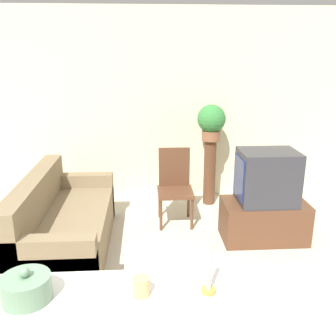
{
  "coord_description": "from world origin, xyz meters",
  "views": [
    {
      "loc": [
        0.18,
        -1.93,
        2.1
      ],
      "look_at": [
        0.42,
        2.07,
        0.85
      ],
      "focal_mm": 40.0,
      "sensor_mm": 36.0,
      "label": 1
    }
  ],
  "objects": [
    {
      "name": "wall_back",
      "position": [
        0.0,
        3.43,
        1.35
      ],
      "size": [
        9.0,
        0.06,
        2.7
      ],
      "color": "beige",
      "rests_on": "ground_plane"
    },
    {
      "name": "couch",
      "position": [
        -0.73,
        1.81,
        0.3
      ],
      "size": [
        0.84,
        1.87,
        0.85
      ],
      "color": "#847051",
      "rests_on": "ground_plane"
    },
    {
      "name": "wooden_chair",
      "position": [
        0.54,
        2.51,
        0.51
      ],
      "size": [
        0.44,
        0.44,
        0.94
      ],
      "color": "brown",
      "rests_on": "ground_plane"
    },
    {
      "name": "tv_stand",
      "position": [
        1.52,
        1.94,
        0.23
      ],
      "size": [
        0.96,
        0.52,
        0.47
      ],
      "color": "brown",
      "rests_on": "ground_plane"
    },
    {
      "name": "decorative_bowl",
      "position": [
        -0.39,
        -0.41,
        1.05
      ],
      "size": [
        0.23,
        0.23,
        0.17
      ],
      "color": "gray",
      "rests_on": "foreground_counter"
    },
    {
      "name": "potted_plant",
      "position": [
        1.07,
        3.06,
        1.2
      ],
      "size": [
        0.39,
        0.39,
        0.49
      ],
      "color": "#8E5B3D",
      "rests_on": "plant_stand"
    },
    {
      "name": "television",
      "position": [
        1.52,
        1.94,
        0.76
      ],
      "size": [
        0.64,
        0.49,
        0.6
      ],
      "color": "#333338",
      "rests_on": "tv_stand"
    },
    {
      "name": "candlestick",
      "position": [
        0.47,
        -0.41,
        1.08
      ],
      "size": [
        0.07,
        0.07,
        0.27
      ],
      "color": "#B7933D",
      "rests_on": "foreground_counter"
    },
    {
      "name": "candle_jar",
      "position": [
        0.14,
        -0.41,
        1.04
      ],
      "size": [
        0.08,
        0.08,
        0.09
      ],
      "color": "tan",
      "rests_on": "foreground_counter"
    },
    {
      "name": "plant_stand",
      "position": [
        1.07,
        3.06,
        0.47
      ],
      "size": [
        0.17,
        0.17,
        0.93
      ],
      "color": "brown",
      "rests_on": "ground_plane"
    }
  ]
}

